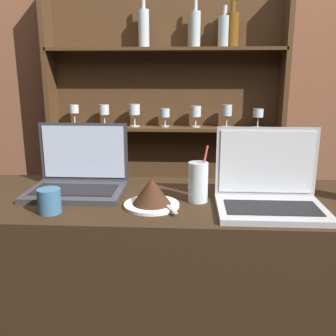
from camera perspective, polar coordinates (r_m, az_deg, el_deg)
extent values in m
cube|color=black|center=(1.54, -0.03, -22.39)|extent=(2.14, 0.52, 0.99)
cube|color=brown|center=(2.51, 1.72, 12.80)|extent=(7.00, 0.06, 2.70)
cube|color=#472D19|center=(2.59, -16.87, 3.82)|extent=(0.03, 0.18, 1.94)
cube|color=#472D19|center=(2.50, 16.56, 3.48)|extent=(0.03, 0.18, 1.94)
cube|color=#472D19|center=(2.52, -0.34, 4.15)|extent=(1.49, 0.02, 1.94)
cube|color=#472D19|center=(2.54, -0.44, -4.85)|extent=(1.45, 0.18, 0.02)
cube|color=#472D19|center=(2.42, -0.46, 6.08)|extent=(1.45, 0.18, 0.02)
cube|color=#472D19|center=(2.40, -0.49, 17.63)|extent=(1.45, 0.18, 0.02)
cylinder|color=silver|center=(2.53, -13.98, 6.30)|extent=(0.05, 0.05, 0.01)
cylinder|color=silver|center=(2.52, -14.04, 7.25)|extent=(0.01, 0.01, 0.08)
cylinder|color=silver|center=(2.52, -14.13, 8.74)|extent=(0.06, 0.06, 0.05)
cylinder|color=silver|center=(2.48, -9.62, 6.37)|extent=(0.06, 0.06, 0.01)
cylinder|color=silver|center=(2.47, -9.65, 7.24)|extent=(0.01, 0.01, 0.07)
cylinder|color=silver|center=(2.47, -9.72, 8.78)|extent=(0.06, 0.06, 0.06)
cylinder|color=silver|center=(2.44, -5.09, 6.39)|extent=(0.06, 0.06, 0.01)
cylinder|color=silver|center=(2.44, -5.11, 7.28)|extent=(0.01, 0.01, 0.07)
cylinder|color=silver|center=(2.43, -5.15, 8.89)|extent=(0.07, 0.07, 0.07)
cylinder|color=silver|center=(2.42, -0.46, 6.38)|extent=(0.05, 0.05, 0.01)
cylinder|color=silver|center=(2.42, -0.47, 7.12)|extent=(0.01, 0.01, 0.06)
cylinder|color=silver|center=(2.41, -0.47, 8.42)|extent=(0.06, 0.06, 0.05)
cylinder|color=silver|center=(2.42, 4.21, 6.33)|extent=(0.06, 0.06, 0.01)
cylinder|color=silver|center=(2.41, 4.23, 7.11)|extent=(0.01, 0.01, 0.06)
cylinder|color=silver|center=(2.40, 4.26, 8.62)|extent=(0.07, 0.07, 0.07)
cylinder|color=silver|center=(2.43, 8.88, 6.23)|extent=(0.06, 0.06, 0.01)
cylinder|color=silver|center=(2.42, 8.91, 7.09)|extent=(0.01, 0.01, 0.07)
cylinder|color=silver|center=(2.41, 8.98, 8.69)|extent=(0.06, 0.06, 0.07)
cylinder|color=silver|center=(2.45, 13.47, 6.10)|extent=(0.06, 0.06, 0.01)
cylinder|color=silver|center=(2.45, 13.52, 6.86)|extent=(0.01, 0.01, 0.06)
cylinder|color=silver|center=(2.44, 13.59, 8.18)|extent=(0.07, 0.07, 0.05)
cylinder|color=#B2C1C6|center=(2.41, 8.57, 19.83)|extent=(0.08, 0.08, 0.18)
cylinder|color=#B2C1C6|center=(2.43, 8.69, 22.62)|extent=(0.03, 0.03, 0.06)
cylinder|color=brown|center=(2.42, 9.74, 19.97)|extent=(0.08, 0.08, 0.19)
cylinder|color=brown|center=(2.43, 9.88, 23.01)|extent=(0.03, 0.03, 0.06)
cylinder|color=#B2C1C6|center=(2.42, -3.72, 20.41)|extent=(0.07, 0.07, 0.22)
cylinder|color=#B2C1C6|center=(2.44, -3.78, 23.82)|extent=(0.02, 0.02, 0.07)
cylinder|color=#B2C1C6|center=(2.41, 4.16, 20.30)|extent=(0.06, 0.06, 0.21)
cylinder|color=#B2C1C6|center=(2.42, 4.23, 23.54)|extent=(0.02, 0.02, 0.07)
cube|color=#333338|center=(1.38, -13.80, -3.47)|extent=(0.34, 0.25, 0.02)
cube|color=black|center=(1.37, -13.98, -3.21)|extent=(0.29, 0.14, 0.00)
cube|color=#333338|center=(1.47, -12.70, 2.43)|extent=(0.34, 0.00, 0.22)
cube|color=silver|center=(1.46, -12.73, 2.41)|extent=(0.31, 0.01, 0.20)
cube|color=#ADADB2|center=(1.21, 15.43, -6.12)|extent=(0.33, 0.24, 0.02)
cube|color=black|center=(1.20, 15.58, -5.84)|extent=(0.28, 0.13, 0.00)
cube|color=#ADADB2|center=(1.29, 14.75, 0.93)|extent=(0.33, 0.00, 0.23)
cube|color=silver|center=(1.28, 14.77, 0.90)|extent=(0.31, 0.01, 0.21)
cylinder|color=white|center=(1.22, -2.50, -5.63)|extent=(0.18, 0.18, 0.01)
cone|color=#381E11|center=(1.20, -2.53, -3.51)|extent=(0.12, 0.12, 0.08)
cube|color=#B7B7BC|center=(1.20, -0.21, -5.57)|extent=(0.08, 0.16, 0.00)
cylinder|color=silver|center=(1.25, 4.60, -2.15)|extent=(0.07, 0.07, 0.13)
cylinder|color=#E04C47|center=(1.24, 5.16, -0.88)|extent=(0.04, 0.01, 0.19)
cylinder|color=#38668C|center=(1.21, -17.64, -4.81)|extent=(0.07, 0.07, 0.08)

